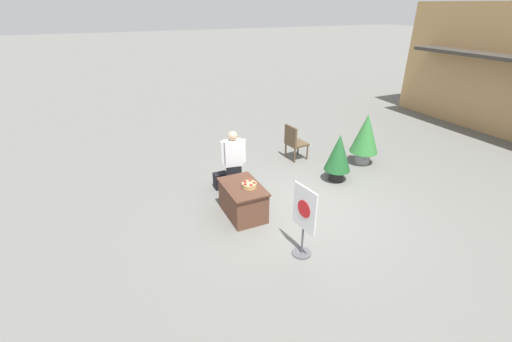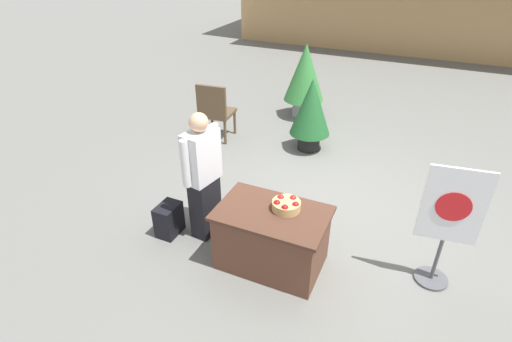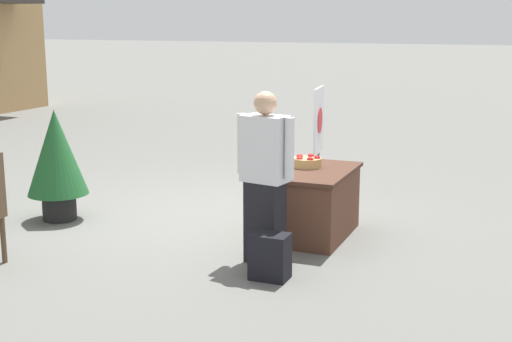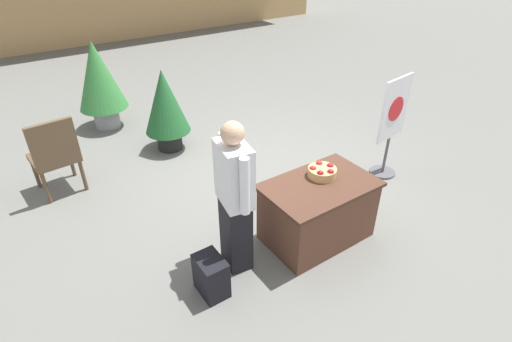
# 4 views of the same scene
# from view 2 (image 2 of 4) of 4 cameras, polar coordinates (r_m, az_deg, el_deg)

# --- Properties ---
(ground_plane) EXTENTS (120.00, 120.00, 0.00)m
(ground_plane) POSITION_cam_2_polar(r_m,az_deg,el_deg) (5.74, 10.21, -4.97)
(ground_plane) COLOR slate
(display_table) EXTENTS (1.22, 0.78, 0.73)m
(display_table) POSITION_cam_2_polar(r_m,az_deg,el_deg) (4.55, 2.25, -9.51)
(display_table) COLOR brown
(display_table) RESTS_ON ground_plane
(apple_basket) EXTENTS (0.31, 0.31, 0.13)m
(apple_basket) POSITION_cam_2_polar(r_m,az_deg,el_deg) (4.34, 4.35, -4.85)
(apple_basket) COLOR tan
(apple_basket) RESTS_ON display_table
(person_visitor) EXTENTS (0.33, 0.60, 1.64)m
(person_visitor) POSITION_cam_2_polar(r_m,az_deg,el_deg) (4.76, -7.59, -0.78)
(person_visitor) COLOR black
(person_visitor) RESTS_ON ground_plane
(backpack) EXTENTS (0.24, 0.34, 0.42)m
(backpack) POSITION_cam_2_polar(r_m,az_deg,el_deg) (5.18, -12.33, -6.79)
(backpack) COLOR black
(backpack) RESTS_ON ground_plane
(poster_board) EXTENTS (0.60, 0.36, 1.43)m
(poster_board) POSITION_cam_2_polar(r_m,az_deg,el_deg) (4.51, 25.73, -6.75)
(poster_board) COLOR #4C4C51
(poster_board) RESTS_ON ground_plane
(patio_chair) EXTENTS (0.60, 0.60, 1.07)m
(patio_chair) POSITION_cam_2_polar(r_m,az_deg,el_deg) (7.28, -5.88, 8.76)
(patio_chair) COLOR brown
(patio_chair) RESTS_ON ground_plane
(potted_plant_near_right) EXTENTS (0.81, 0.81, 1.51)m
(potted_plant_near_right) POSITION_cam_2_polar(r_m,az_deg,el_deg) (8.26, 7.00, 13.43)
(potted_plant_near_right) COLOR gray
(potted_plant_near_right) RESTS_ON ground_plane
(potted_plant_far_left) EXTENTS (0.70, 0.70, 1.29)m
(potted_plant_far_left) POSITION_cam_2_polar(r_m,az_deg,el_deg) (6.90, 7.87, 8.66)
(potted_plant_far_left) COLOR black
(potted_plant_far_left) RESTS_ON ground_plane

